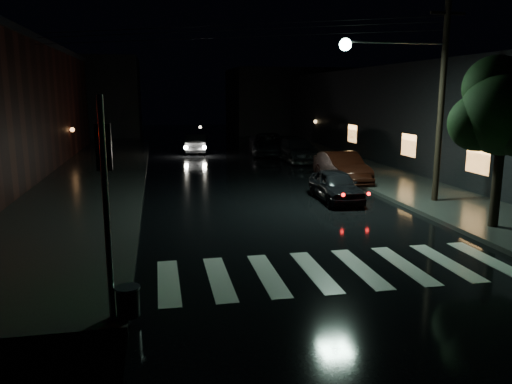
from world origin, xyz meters
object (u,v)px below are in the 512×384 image
parked_car_a (336,186)px  parked_car_d (269,144)px  oncoming_car (197,143)px  parked_car_b (342,167)px  parked_car_c (297,150)px

parked_car_a → parked_car_d: bearing=89.2°
parked_car_a → oncoming_car: (-4.26, 18.10, 0.05)m
parked_car_b → parked_car_c: (0.02, 8.05, -0.01)m
parked_car_d → oncoming_car: 5.57m
parked_car_a → parked_car_d: (0.70, 15.59, 0.14)m
parked_car_b → parked_car_a: bearing=-113.0°
parked_car_a → parked_car_c: parked_car_c is taller
parked_car_c → oncoming_car: parked_car_c is taller
parked_car_c → oncoming_car: bearing=132.1°
parked_car_d → parked_car_b: bearing=-77.8°
parked_car_a → oncoming_car: size_ratio=0.89×
parked_car_d → oncoming_car: size_ratio=1.33×
parked_car_c → oncoming_car: 8.56m
parked_car_b → parked_car_d: parked_car_d is taller
parked_car_a → parked_car_b: 4.40m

